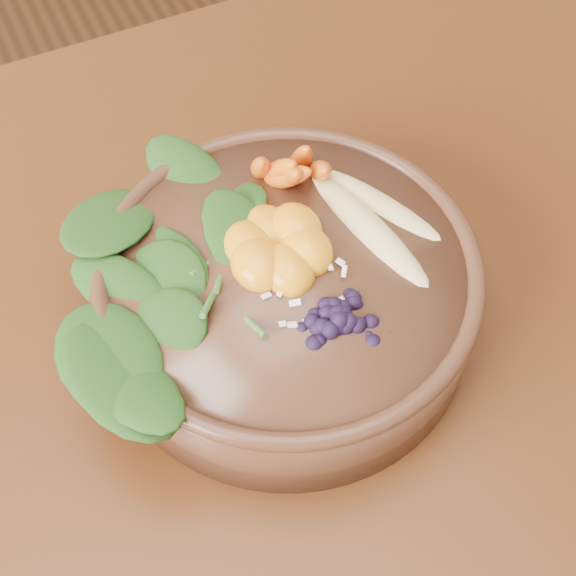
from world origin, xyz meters
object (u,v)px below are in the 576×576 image
banana_halves (377,204)px  blueberry_pile (340,306)px  mandarin_cluster (277,236)px  carrot_cluster (289,137)px  kale_heap (192,221)px  stoneware_bowl (288,296)px

banana_halves → blueberry_pile: size_ratio=1.24×
banana_halves → mandarin_cluster: (-0.07, 0.00, 0.00)m
banana_halves → mandarin_cluster: size_ratio=1.80×
carrot_cluster → blueberry_pile: bearing=-109.5°
carrot_cluster → banana_halves: bearing=-66.9°
banana_halves → blueberry_pile: bearing=-141.5°
kale_heap → mandarin_cluster: kale_heap is taller
stoneware_bowl → blueberry_pile: bearing=-79.2°
carrot_cluster → mandarin_cluster: bearing=-129.8°
kale_heap → banana_halves: bearing=-15.6°
kale_heap → mandarin_cluster: size_ratio=2.07×
stoneware_bowl → blueberry_pile: blueberry_pile is taller
stoneware_bowl → blueberry_pile: size_ratio=2.16×
stoneware_bowl → kale_heap: (-0.05, 0.05, 0.05)m
kale_heap → banana_halves: 0.12m
stoneware_bowl → kale_heap: 0.08m
kale_heap → mandarin_cluster: (0.05, -0.03, -0.01)m
carrot_cluster → mandarin_cluster: size_ratio=0.87×
kale_heap → banana_halves: kale_heap is taller
kale_heap → stoneware_bowl: bearing=-45.1°
blueberry_pile → kale_heap: bearing=119.8°
carrot_cluster → blueberry_pile: 0.13m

